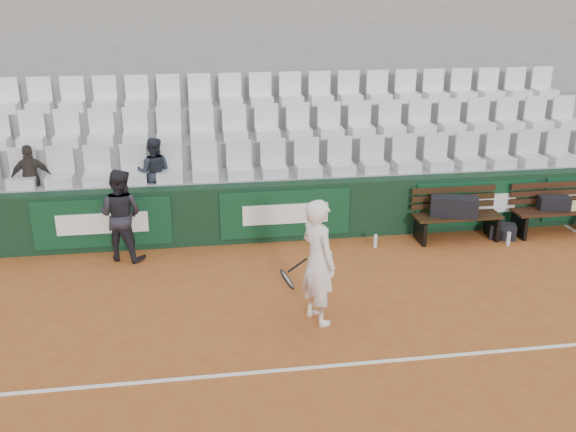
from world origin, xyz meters
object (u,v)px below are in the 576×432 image
Objects in this scene: water_bottle_near at (375,241)px; spectator_b at (28,152)px; bench_left at (456,227)px; bench_right at (554,222)px; water_bottle_far at (508,239)px; sports_bag_right at (554,203)px; ball_kid at (121,215)px; spectator_c at (152,146)px; sports_bag_left at (454,206)px; tennis_player at (318,262)px; sports_bag_ground at (502,231)px.

water_bottle_near is 5.92m from spectator_b.
spectator_b is (-7.10, 1.00, 1.35)m from bench_left.
bench_right is 6.40× the size of water_bottle_far.
bench_right is at bearing -24.93° from sports_bag_right.
spectator_b reaches higher than water_bottle_near.
ball_kid reaches higher than sports_bag_right.
sports_bag_right is at bearing 179.40° from spectator_c.
sports_bag_left is 1.48m from water_bottle_near.
tennis_player is at bearing -139.83° from sports_bag_left.
water_bottle_far is 0.20× the size of spectator_b.
ball_kid reaches higher than water_bottle_far.
sports_bag_left is 1.85m from sports_bag_right.
sports_bag_ground is 0.26× the size of tennis_player.
water_bottle_near is (-3.24, -0.13, -0.46)m from sports_bag_right.
water_bottle_near is at bearing -175.40° from sports_bag_left.
sports_bag_right is at bearing 2.34° from water_bottle_near.
sports_bag_left is 1.07m from water_bottle_far.
sports_bag_right is at bearing -157.18° from ball_kid.
water_bottle_far is at bearing -26.04° from bench_left.
bench_left is 1.80m from sports_bag_right.
spectator_b is at bearing 171.95° from bench_left.
sports_bag_ground reaches higher than water_bottle_near.
tennis_player is at bearing -148.02° from sports_bag_ground.
spectator_b is at bearing 172.30° from sports_bag_ground.
ball_kid is (-4.13, 0.17, 0.63)m from water_bottle_near.
ball_kid is at bearing 179.01° from sports_bag_ground.
sports_bag_right is at bearing 4.63° from sports_bag_ground.
bench_right reaches higher than sports_bag_ground.
spectator_b reaches higher than sports_bag_right.
sports_bag_right is at bearing 0.31° from bench_left.
sports_bag_left is 0.68× the size of spectator_b.
sports_bag_ground is at bearing 177.39° from spectator_c.
spectator_c is (2.01, 0.00, 0.02)m from spectator_b.
tennis_player is (-3.70, -2.02, 0.72)m from water_bottle_far.
sports_bag_right is 1.05m from sports_bag_ground.
sports_bag_right is 0.43× the size of spectator_c.
bench_right is 1.92× the size of sports_bag_left.
sports_bag_left reaches higher than water_bottle_far.
bench_left is 0.89× the size of tennis_player.
spectator_c is at bearing 171.75° from sports_bag_right.
water_bottle_far is (-1.02, -0.37, -0.11)m from bench_right.
spectator_c reaches higher than bench_left.
bench_left is 1.31× the size of spectator_b.
tennis_player is at bearing -140.56° from bench_left.
sports_bag_ground is at bearing -4.69° from bench_left.
water_bottle_far is at bearing 174.39° from spectator_c.
sports_bag_left is at bearing 161.09° from spectator_b.
sports_bag_ground is 0.29× the size of ball_kid.
spectator_b reaches higher than water_bottle_far.
sports_bag_right is 8.98m from spectator_b.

